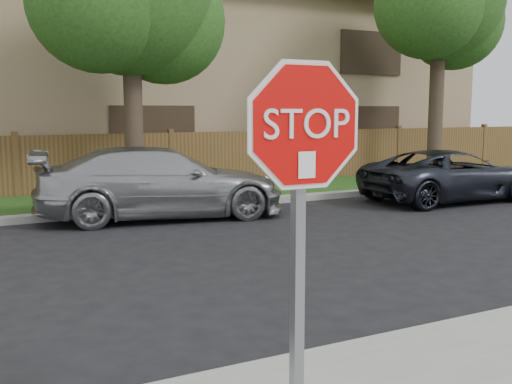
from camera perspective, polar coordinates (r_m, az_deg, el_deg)
far_curb at (r=12.77m, az=-20.32°, el=-2.36°), size 70.00×0.30×0.15m
grass_strip at (r=14.40m, az=-21.11°, el=-1.35°), size 70.00×3.00×0.12m
fence at (r=15.89m, az=-21.85°, el=2.13°), size 70.00×0.12×1.60m
stop_sign at (r=3.40m, az=4.45°, el=0.97°), size 1.01×0.13×2.55m
sedan_right at (r=12.51m, az=-9.02°, el=0.90°), size 5.35×2.85×1.47m
sedan_far_right at (r=15.43m, az=18.05°, el=1.51°), size 4.58×2.21×1.26m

